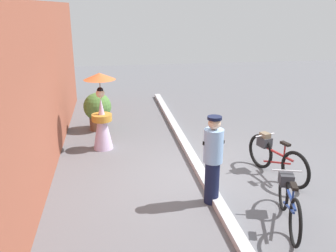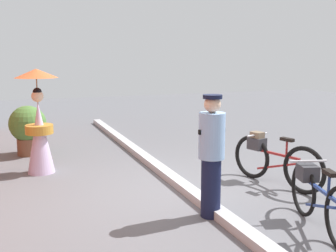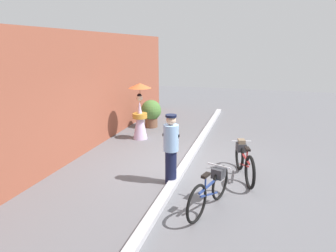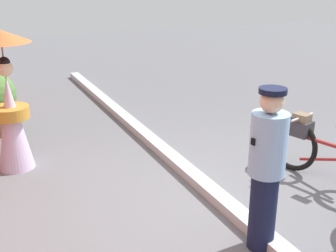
% 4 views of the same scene
% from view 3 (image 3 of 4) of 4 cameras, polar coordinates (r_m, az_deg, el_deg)
% --- Properties ---
extents(ground_plane, '(30.00, 30.00, 0.00)m').
position_cam_3_polar(ground_plane, '(7.77, 3.20, -7.95)').
color(ground_plane, slate).
extents(building_wall, '(14.00, 0.40, 3.46)m').
position_cam_3_polar(building_wall, '(8.60, -18.19, 5.62)').
color(building_wall, brown).
rests_on(building_wall, ground_plane).
extents(sidewalk_curb, '(14.00, 0.20, 0.12)m').
position_cam_3_polar(sidewalk_curb, '(7.75, 3.21, -7.54)').
color(sidewalk_curb, '#B2B2B7').
rests_on(sidewalk_curb, ground_plane).
extents(bicycle_near_officer, '(1.66, 0.62, 0.81)m').
position_cam_3_polar(bicycle_near_officer, '(5.84, 8.28, -11.86)').
color(bicycle_near_officer, black).
rests_on(bicycle_near_officer, ground_plane).
extents(bicycle_far_side, '(1.74, 0.63, 0.83)m').
position_cam_3_polar(bicycle_far_side, '(7.30, 14.45, -6.37)').
color(bicycle_far_side, black).
rests_on(bicycle_far_side, ground_plane).
extents(person_officer, '(0.34, 0.38, 1.62)m').
position_cam_3_polar(person_officer, '(6.60, 0.57, -4.23)').
color(person_officer, '#141938').
rests_on(person_officer, ground_plane).
extents(person_with_parasol, '(0.76, 0.76, 1.88)m').
position_cam_3_polar(person_with_parasol, '(9.88, -5.45, 2.71)').
color(person_with_parasol, silver).
rests_on(person_with_parasol, ground_plane).
extents(potted_plant_by_door, '(0.80, 0.78, 1.06)m').
position_cam_3_polar(potted_plant_by_door, '(11.36, -3.17, 2.73)').
color(potted_plant_by_door, brown).
rests_on(potted_plant_by_door, ground_plane).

